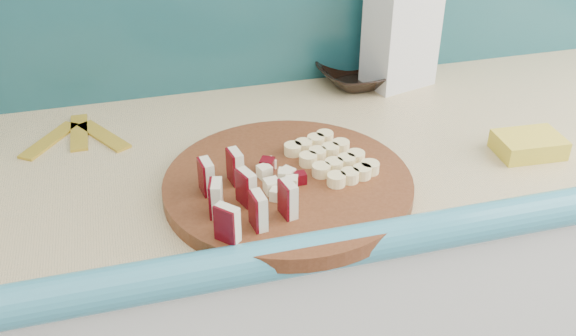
% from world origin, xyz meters
% --- Properties ---
extents(cutting_board, '(0.51, 0.51, 0.03)m').
position_xyz_m(cutting_board, '(0.19, 1.36, 0.92)').
color(cutting_board, '#4D2410').
rests_on(cutting_board, kitchen_counter).
extents(apple_wedges, '(0.13, 0.18, 0.06)m').
position_xyz_m(apple_wedges, '(0.10, 1.30, 0.96)').
color(apple_wedges, beige).
rests_on(apple_wedges, cutting_board).
extents(apple_chunks, '(0.06, 0.07, 0.02)m').
position_xyz_m(apple_chunks, '(0.17, 1.35, 0.95)').
color(apple_chunks, '#F5ECC4').
rests_on(apple_chunks, cutting_board).
extents(banana_slices, '(0.14, 0.17, 0.02)m').
position_xyz_m(banana_slices, '(0.28, 1.39, 0.94)').
color(banana_slices, '#FCE49A').
rests_on(banana_slices, cutting_board).
extents(brown_bowl, '(0.19, 0.19, 0.04)m').
position_xyz_m(brown_bowl, '(0.45, 1.73, 0.93)').
color(brown_bowl, black).
rests_on(brown_bowl, kitchen_counter).
extents(flour_bag, '(0.16, 0.13, 0.23)m').
position_xyz_m(flour_bag, '(0.54, 1.71, 1.03)').
color(flour_bag, silver).
rests_on(flour_bag, kitchen_counter).
extents(sponge, '(0.12, 0.09, 0.03)m').
position_xyz_m(sponge, '(0.64, 1.36, 0.93)').
color(sponge, gold).
rests_on(sponge, kitchen_counter).
extents(banana_peel, '(0.20, 0.17, 0.01)m').
position_xyz_m(banana_peel, '(-0.14, 1.64, 0.91)').
color(banana_peel, gold).
rests_on(banana_peel, kitchen_counter).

